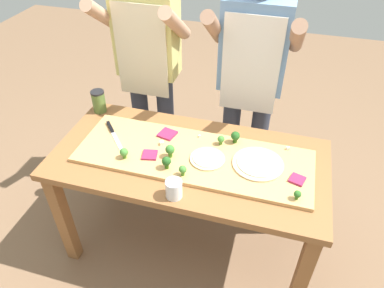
# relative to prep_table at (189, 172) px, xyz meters

# --- Properties ---
(ground_plane) EXTENTS (8.00, 8.00, 0.00)m
(ground_plane) POSITION_rel_prep_table_xyz_m (0.00, 0.00, -0.65)
(ground_plane) COLOR brown
(prep_table) EXTENTS (1.51, 0.73, 0.77)m
(prep_table) POSITION_rel_prep_table_xyz_m (0.00, 0.00, 0.00)
(prep_table) COLOR brown
(prep_table) RESTS_ON ground
(cutting_board) EXTENTS (1.28, 0.44, 0.02)m
(cutting_board) POSITION_rel_prep_table_xyz_m (0.03, -0.00, 0.12)
(cutting_board) COLOR tan
(cutting_board) RESTS_ON prep_table
(chefs_knife) EXTENTS (0.20, 0.22, 0.02)m
(chefs_knife) POSITION_rel_prep_table_xyz_m (-0.49, 0.07, 0.14)
(chefs_knife) COLOR #B7BABF
(chefs_knife) RESTS_ON cutting_board
(pizza_whole_cheese_artichoke) EXTENTS (0.27, 0.27, 0.02)m
(pizza_whole_cheese_artichoke) POSITION_rel_prep_table_xyz_m (0.37, 0.02, 0.14)
(pizza_whole_cheese_artichoke) COLOR beige
(pizza_whole_cheese_artichoke) RESTS_ON cutting_board
(pizza_whole_white_garlic) EXTENTS (0.19, 0.19, 0.02)m
(pizza_whole_white_garlic) POSITION_rel_prep_table_xyz_m (0.11, -0.02, 0.14)
(pizza_whole_white_garlic) COLOR beige
(pizza_whole_white_garlic) RESTS_ON cutting_board
(pizza_slice_near_right) EXTENTS (0.09, 0.09, 0.01)m
(pizza_slice_near_right) POSITION_rel_prep_table_xyz_m (0.58, -0.05, 0.14)
(pizza_slice_near_right) COLOR #9E234C
(pizza_slice_near_right) RESTS_ON cutting_board
(pizza_slice_far_left) EXTENTS (0.11, 0.11, 0.01)m
(pizza_slice_far_left) POSITION_rel_prep_table_xyz_m (-0.17, 0.13, 0.14)
(pizza_slice_far_left) COLOR #9E234C
(pizza_slice_far_left) RESTS_ON cutting_board
(pizza_slice_center) EXTENTS (0.09, 0.09, 0.01)m
(pizza_slice_center) POSITION_rel_prep_table_xyz_m (-0.20, -0.07, 0.14)
(pizza_slice_center) COLOR #9E234C
(pizza_slice_center) RESTS_ON cutting_board
(broccoli_floret_back_right) EXTENTS (0.04, 0.04, 0.06)m
(broccoli_floret_back_right) POSITION_rel_prep_table_xyz_m (0.15, 0.13, 0.17)
(broccoli_floret_back_right) COLOR #487A23
(broccoli_floret_back_right) RESTS_ON cutting_board
(broccoli_floret_front_left) EXTENTS (0.05, 0.05, 0.08)m
(broccoli_floret_front_left) POSITION_rel_prep_table_xyz_m (-0.09, -0.05, 0.18)
(broccoli_floret_front_left) COLOR #3F7220
(broccoli_floret_front_left) RESTS_ON cutting_board
(broccoli_floret_back_left) EXTENTS (0.04, 0.04, 0.05)m
(broccoli_floret_back_left) POSITION_rel_prep_table_xyz_m (0.58, -0.17, 0.17)
(broccoli_floret_back_left) COLOR #366618
(broccoli_floret_back_left) RESTS_ON cutting_board
(broccoli_floret_front_right) EXTENTS (0.05, 0.05, 0.06)m
(broccoli_floret_front_right) POSITION_rel_prep_table_xyz_m (-0.32, -0.13, 0.17)
(broccoli_floret_front_right) COLOR #487A23
(broccoli_floret_front_right) RESTS_ON cutting_board
(broccoli_floret_back_mid) EXTENTS (0.04, 0.04, 0.06)m
(broccoli_floret_back_mid) POSITION_rel_prep_table_xyz_m (0.02, -0.17, 0.17)
(broccoli_floret_back_mid) COLOR #487A23
(broccoli_floret_back_mid) RESTS_ON cutting_board
(broccoli_floret_front_mid) EXTENTS (0.05, 0.05, 0.07)m
(broccoli_floret_front_mid) POSITION_rel_prep_table_xyz_m (-0.08, -0.14, 0.18)
(broccoli_floret_front_mid) COLOR #2C5915
(broccoli_floret_front_mid) RESTS_ON cutting_board
(broccoli_floret_center_right) EXTENTS (0.05, 0.05, 0.07)m
(broccoli_floret_center_right) POSITION_rel_prep_table_xyz_m (0.22, 0.17, 0.18)
(broccoli_floret_center_right) COLOR #2C5915
(broccoli_floret_center_right) RESTS_ON cutting_board
(cheese_crumble_a) EXTENTS (0.02, 0.02, 0.01)m
(cheese_crumble_a) POSITION_rel_prep_table_xyz_m (0.02, 0.16, 0.14)
(cheese_crumble_a) COLOR silver
(cheese_crumble_a) RESTS_ON cutting_board
(cheese_crumble_b) EXTENTS (0.03, 0.03, 0.02)m
(cheese_crumble_b) POSITION_rel_prep_table_xyz_m (-0.17, 0.04, 0.15)
(cheese_crumble_b) COLOR white
(cheese_crumble_b) RESTS_ON cutting_board
(cheese_crumble_c) EXTENTS (0.02, 0.02, 0.02)m
(cheese_crumble_c) POSITION_rel_prep_table_xyz_m (0.52, 0.19, 0.14)
(cheese_crumble_c) COLOR white
(cheese_crumble_c) RESTS_ON cutting_board
(flour_cup) EXTENTS (0.08, 0.08, 0.10)m
(flour_cup) POSITION_rel_prep_table_xyz_m (0.01, -0.30, 0.16)
(flour_cup) COLOR white
(flour_cup) RESTS_ON prep_table
(sauce_jar) EXTENTS (0.08, 0.08, 0.15)m
(sauce_jar) POSITION_rel_prep_table_xyz_m (-0.68, 0.28, 0.19)
(sauce_jar) COLOR #517033
(sauce_jar) RESTS_ON prep_table
(cook_left) EXTENTS (0.54, 0.39, 1.67)m
(cook_left) POSITION_rel_prep_table_xyz_m (-0.46, 0.61, 0.35)
(cook_left) COLOR #333847
(cook_left) RESTS_ON ground
(cook_right) EXTENTS (0.54, 0.39, 1.67)m
(cook_right) POSITION_rel_prep_table_xyz_m (0.23, 0.61, 0.35)
(cook_right) COLOR #333847
(cook_right) RESTS_ON ground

